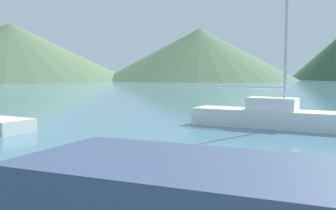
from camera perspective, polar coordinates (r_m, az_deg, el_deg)
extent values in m
cube|color=#334260|center=(3.82, 2.46, -13.53)|extent=(3.33, 2.52, 0.81)
cube|color=white|center=(17.48, 13.90, -1.81)|extent=(6.52, 3.97, 0.71)
cube|color=white|center=(17.43, 13.94, 0.15)|extent=(2.19, 1.72, 0.50)
cylinder|color=#BCBCC1|center=(17.66, 10.93, 2.39)|extent=(2.71, 1.28, 0.10)
cone|color=#4C6647|center=(97.97, -20.52, 6.79)|extent=(51.59, 51.59, 12.31)
cone|color=#4C6647|center=(93.44, 4.25, 6.87)|extent=(42.79, 42.79, 11.28)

